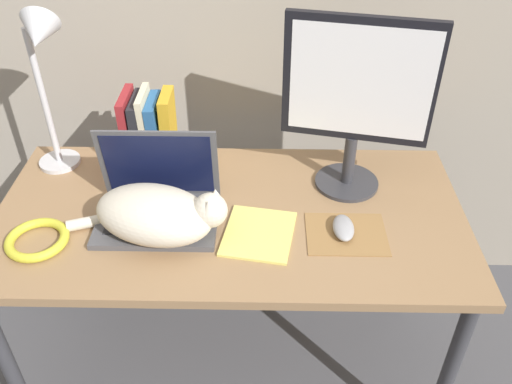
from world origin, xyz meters
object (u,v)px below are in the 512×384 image
at_px(notepad, 259,234).
at_px(external_monitor, 357,97).
at_px(computer_mouse, 343,228).
at_px(cable_coil, 37,240).
at_px(desk_lamp, 43,65).
at_px(laptop, 158,203).
at_px(cat, 158,214).
at_px(book_row, 149,132).

bearing_deg(notepad, external_monitor, 41.94).
xyz_separation_m(external_monitor, notepad, (-0.27, -0.24, -0.29)).
height_order(computer_mouse, cable_coil, computer_mouse).
relative_size(desk_lamp, cable_coil, 3.09).
height_order(laptop, computer_mouse, laptop).
height_order(cat, desk_lamp, desk_lamp).
xyz_separation_m(laptop, book_row, (-0.06, 0.26, 0.07)).
relative_size(cat, notepad, 1.90).
bearing_deg(book_row, computer_mouse, -29.22).
bearing_deg(computer_mouse, notepad, -176.73).
bearing_deg(external_monitor, computer_mouse, -98.87).
xyz_separation_m(computer_mouse, notepad, (-0.23, -0.01, -0.01)).
height_order(external_monitor, computer_mouse, external_monitor).
bearing_deg(book_row, external_monitor, -8.94).
distance_m(laptop, cable_coil, 0.34).
xyz_separation_m(desk_lamp, cable_coil, (0.02, -0.35, -0.34)).
height_order(cat, external_monitor, external_monitor).
bearing_deg(desk_lamp, cat, -41.88).
bearing_deg(computer_mouse, external_monitor, 81.13).
bearing_deg(computer_mouse, cable_coil, -175.89).
xyz_separation_m(cat, notepad, (0.27, 0.00, -0.07)).
height_order(cat, notepad, cat).
distance_m(computer_mouse, desk_lamp, 0.96).
height_order(cat, book_row, book_row).
distance_m(cat, cable_coil, 0.33).
xyz_separation_m(external_monitor, computer_mouse, (-0.04, -0.23, -0.28)).
distance_m(external_monitor, desk_lamp, 0.89).
relative_size(computer_mouse, notepad, 0.45).
xyz_separation_m(cable_coil, notepad, (0.60, 0.05, -0.01)).
xyz_separation_m(computer_mouse, desk_lamp, (-0.85, 0.29, 0.34)).
bearing_deg(cable_coil, external_monitor, 18.38).
height_order(book_row, cable_coil, book_row).
xyz_separation_m(cat, cable_coil, (-0.33, -0.04, -0.06)).
bearing_deg(laptop, cat, -78.82).
distance_m(laptop, notepad, 0.30).
xyz_separation_m(laptop, external_monitor, (0.55, 0.17, 0.25)).
bearing_deg(external_monitor, cable_coil, -161.62).
distance_m(cat, computer_mouse, 0.51).
relative_size(cat, desk_lamp, 0.87).
relative_size(laptop, book_row, 1.31).
relative_size(external_monitor, desk_lamp, 1.01).
xyz_separation_m(laptop, notepad, (0.29, -0.08, -0.04)).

